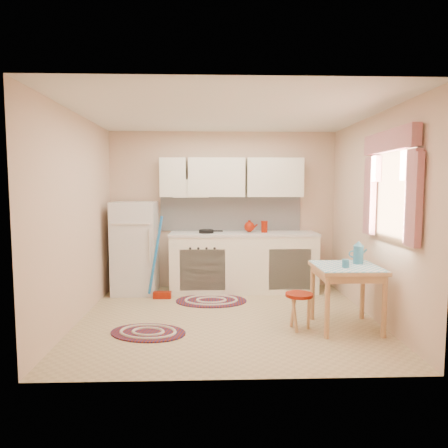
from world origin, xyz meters
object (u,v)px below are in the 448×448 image
Objects in this scene: fridge at (135,248)px; table at (346,297)px; stool at (299,311)px; base_cabinets at (243,263)px.

fridge is 3.19m from table.
stool is (2.16, -1.68, -0.49)m from fridge.
base_cabinets reaches higher than stool.
table reaches higher than stool.
table is (1.05, -1.70, -0.08)m from base_cabinets.
fridge reaches higher than base_cabinets.
fridge is at bearing -178.28° from base_cabinets.
table is (2.71, -1.65, -0.34)m from fridge.
fridge reaches higher than stool.
base_cabinets is 3.12× the size of table.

